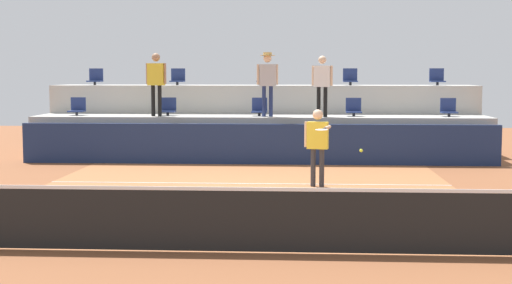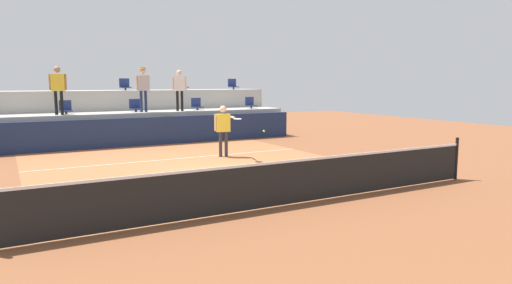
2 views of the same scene
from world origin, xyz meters
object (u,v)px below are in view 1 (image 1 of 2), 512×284
(stadium_chair_lower_far_left, at_px, (77,108))
(spectator_with_hat, at_px, (267,77))
(spectator_in_grey, at_px, (322,80))
(tennis_player, at_px, (318,140))
(stadium_chair_lower_far_right, at_px, (449,109))
(spectator_in_white, at_px, (156,78))
(stadium_chair_lower_center, at_px, (259,108))
(tennis_ball, at_px, (361,151))
(stadium_chair_upper_right, at_px, (350,78))
(stadium_chair_upper_far_left, at_px, (95,78))
(stadium_chair_upper_far_right, at_px, (437,78))
(stadium_chair_lower_right, at_px, (354,109))
(stadium_chair_upper_center, at_px, (264,78))
(stadium_chair_lower_left, at_px, (168,108))
(stadium_chair_upper_left, at_px, (178,78))

(stadium_chair_lower_far_left, bearing_deg, spectator_with_hat, -3.95)
(spectator_with_hat, xyz_separation_m, spectator_in_grey, (1.53, 0.00, -0.09))
(tennis_player, height_order, spectator_with_hat, spectator_with_hat)
(stadium_chair_lower_far_left, bearing_deg, stadium_chair_lower_far_right, 0.00)
(stadium_chair_lower_far_right, bearing_deg, spectator_in_white, -177.35)
(stadium_chair_lower_center, relative_size, tennis_player, 0.31)
(tennis_ball, bearing_deg, tennis_player, 125.43)
(stadium_chair_upper_right, bearing_deg, stadium_chair_upper_far_left, 180.00)
(stadium_chair_upper_far_left, bearing_deg, tennis_ball, -46.82)
(stadium_chair_upper_far_left, xyz_separation_m, tennis_player, (6.83, -6.99, -1.28))
(spectator_in_white, relative_size, spectator_in_grey, 1.05)
(stadium_chair_upper_far_left, relative_size, spectator_with_hat, 0.29)
(tennis_player, bearing_deg, spectator_in_grey, 87.35)
(tennis_player, height_order, spectator_in_white, spectator_in_white)
(stadium_chair_upper_far_right, distance_m, tennis_player, 8.05)
(stadium_chair_upper_right, bearing_deg, stadium_chair_lower_far_right, -34.09)
(stadium_chair_lower_far_right, xyz_separation_m, stadium_chair_upper_right, (-2.66, 1.80, 0.85))
(stadium_chair_lower_right, height_order, stadium_chair_upper_center, stadium_chair_upper_center)
(stadium_chair_lower_far_right, relative_size, tennis_player, 0.31)
(stadium_chair_lower_left, relative_size, stadium_chair_upper_right, 1.00)
(spectator_in_white, bearing_deg, tennis_ball, -48.43)
(stadium_chair_lower_far_left, relative_size, spectator_with_hat, 0.29)
(spectator_in_grey, bearing_deg, stadium_chair_lower_far_left, 176.90)
(stadium_chair_upper_left, bearing_deg, stadium_chair_upper_far_left, 180.00)
(stadium_chair_upper_far_right, xyz_separation_m, spectator_in_white, (-8.26, -2.18, 0.03))
(stadium_chair_lower_far_left, xyz_separation_m, stadium_chair_lower_center, (5.32, 0.00, 0.00))
(stadium_chair_upper_right, bearing_deg, spectator_in_white, -158.75)
(stadium_chair_upper_far_left, distance_m, stadium_chair_upper_left, 2.61)
(stadium_chair_lower_far_left, relative_size, stadium_chair_lower_far_right, 1.00)
(stadium_chair_upper_far_right, bearing_deg, tennis_ball, -109.83)
(tennis_player, relative_size, spectator_with_hat, 0.94)
(stadium_chair_lower_left, height_order, stadium_chair_upper_right, stadium_chair_upper_right)
(stadium_chair_lower_left, bearing_deg, stadium_chair_lower_far_left, 180.00)
(tennis_player, height_order, tennis_ball, tennis_player)
(stadium_chair_lower_left, distance_m, stadium_chair_upper_right, 5.71)
(stadium_chair_upper_left, bearing_deg, stadium_chair_lower_far_left, -145.88)
(stadium_chair_lower_right, distance_m, spectator_with_hat, 2.63)
(stadium_chair_lower_far_right, bearing_deg, stadium_chair_upper_left, 167.36)
(tennis_ball, bearing_deg, stadium_chair_lower_far_right, 65.06)
(stadium_chair_lower_center, relative_size, stadium_chair_upper_far_right, 1.00)
(spectator_in_white, bearing_deg, stadium_chair_lower_center, 7.51)
(stadium_chair_lower_far_right, bearing_deg, stadium_chair_lower_left, 180.00)
(stadium_chair_lower_far_left, height_order, stadium_chair_upper_right, stadium_chair_upper_right)
(stadium_chair_lower_center, bearing_deg, spectator_with_hat, -57.18)
(stadium_chair_upper_left, relative_size, stadium_chair_upper_right, 1.00)
(stadium_chair_upper_center, bearing_deg, tennis_player, -77.72)
(stadium_chair_lower_far_left, xyz_separation_m, stadium_chair_upper_far_left, (0.05, 1.80, 0.85))
(stadium_chair_lower_left, distance_m, spectator_in_grey, 4.52)
(stadium_chair_lower_far_right, distance_m, tennis_player, 6.45)
(stadium_chair_lower_center, height_order, stadium_chair_upper_center, stadium_chair_upper_center)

